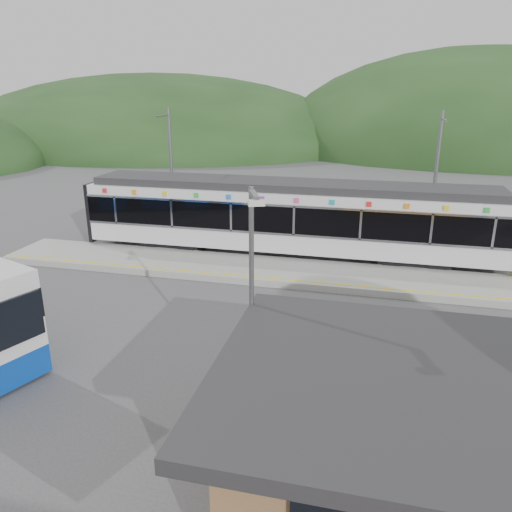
# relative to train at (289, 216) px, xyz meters

# --- Properties ---
(ground) EXTENTS (120.00, 120.00, 0.00)m
(ground) POSITION_rel_train_xyz_m (-0.16, -6.00, -2.06)
(ground) COLOR #4C4C4F
(ground) RESTS_ON ground
(hills) EXTENTS (146.00, 149.00, 26.00)m
(hills) POSITION_rel_train_xyz_m (6.02, -0.71, -2.06)
(hills) COLOR #1E3D19
(hills) RESTS_ON ground
(platform) EXTENTS (26.00, 3.20, 0.30)m
(platform) POSITION_rel_train_xyz_m (-0.16, -2.70, -1.91)
(platform) COLOR #9E9E99
(platform) RESTS_ON ground
(yellow_line) EXTENTS (26.00, 0.10, 0.01)m
(yellow_line) POSITION_rel_train_xyz_m (-0.16, -4.00, -1.76)
(yellow_line) COLOR yellow
(yellow_line) RESTS_ON platform
(train) EXTENTS (20.44, 3.01, 3.74)m
(train) POSITION_rel_train_xyz_m (0.00, 0.00, 0.00)
(train) COLOR black
(train) RESTS_ON ground
(catenary_mast_west) EXTENTS (0.18, 1.80, 7.00)m
(catenary_mast_west) POSITION_rel_train_xyz_m (-7.16, 2.56, 1.58)
(catenary_mast_west) COLOR slate
(catenary_mast_west) RESTS_ON ground
(catenary_mast_east) EXTENTS (0.18, 1.80, 7.00)m
(catenary_mast_east) POSITION_rel_train_xyz_m (6.84, 2.56, 1.58)
(catenary_mast_east) COLOR slate
(catenary_mast_east) RESTS_ON ground
(station_shelter) EXTENTS (9.20, 6.20, 3.00)m
(station_shelter) POSITION_rel_train_xyz_m (5.83, -15.00, -0.51)
(station_shelter) COLOR brown
(station_shelter) RESTS_ON ground
(lamp_post) EXTENTS (0.47, 1.09, 5.90)m
(lamp_post) POSITION_rel_train_xyz_m (1.28, -12.70, 1.46)
(lamp_post) COLOR slate
(lamp_post) RESTS_ON ground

